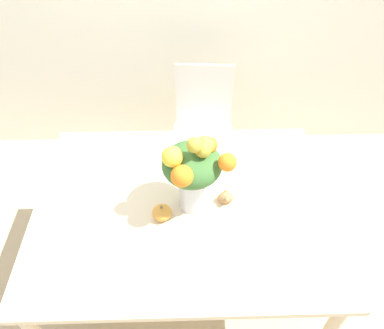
{
  "coord_description": "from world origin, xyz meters",
  "views": [
    {
      "loc": [
        0.01,
        -1.16,
        2.21
      ],
      "look_at": [
        0.04,
        -0.0,
        1.05
      ],
      "focal_mm": 35.0,
      "sensor_mm": 36.0,
      "label": 1
    }
  ],
  "objects": [
    {
      "name": "turkey_figurine",
      "position": [
        0.21,
        0.02,
        0.81
      ],
      "size": [
        0.08,
        0.1,
        0.06
      ],
      "color": "#A87A4C",
      "rests_on": "dining_table"
    },
    {
      "name": "dining_chair_near_window",
      "position": [
        0.15,
        0.91,
        0.48
      ],
      "size": [
        0.45,
        0.45,
        0.94
      ],
      "rotation": [
        0.0,
        0.0,
        -0.07
      ],
      "color": "white",
      "rests_on": "ground_plane"
    },
    {
      "name": "flower_vase",
      "position": [
        0.05,
        -0.01,
        1.02
      ],
      "size": [
        0.32,
        0.29,
        0.46
      ],
      "color": "silver",
      "rests_on": "dining_table"
    },
    {
      "name": "dining_table",
      "position": [
        0.0,
        0.0,
        0.69
      ],
      "size": [
        1.45,
        1.12,
        0.77
      ],
      "color": "beige",
      "rests_on": "ground_plane"
    },
    {
      "name": "ground_plane",
      "position": [
        0.0,
        0.0,
        0.0
      ],
      "size": [
        12.0,
        12.0,
        0.0
      ],
      "primitive_type": "plane",
      "color": "tan"
    },
    {
      "name": "pumpkin",
      "position": [
        -0.1,
        -0.08,
        0.81
      ],
      "size": [
        0.09,
        0.09,
        0.08
      ],
      "color": "gold",
      "rests_on": "dining_table"
    }
  ]
}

